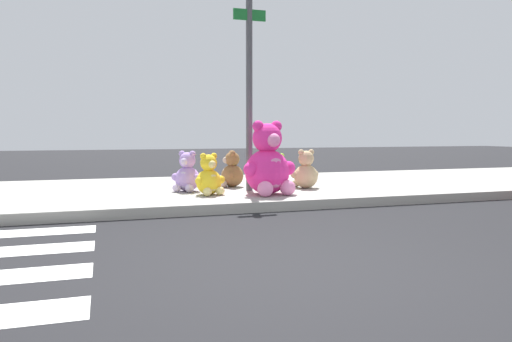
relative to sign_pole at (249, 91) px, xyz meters
The scene contains 9 objects.
ground_plane 4.87m from the sign_pole, 102.81° to the right, with size 60.00×60.00×0.00m, color black.
sidewalk 2.19m from the sign_pole, 141.29° to the left, with size 28.00×4.40×0.15m, color #9E9B93.
sign_pole is the anchor object (origin of this frame).
plush_pink_large 1.36m from the sign_pole, 76.46° to the right, with size 0.91×0.82×1.18m.
plush_lavender 1.77m from the sign_pole, 168.95° to the left, with size 0.48×0.50×0.69m.
plush_brown 1.57m from the sign_pole, 104.32° to the left, with size 0.46×0.51×0.67m.
plush_lime 1.62m from the sign_pole, 29.09° to the left, with size 0.47×0.43×0.62m.
plush_yellow 1.67m from the sign_pole, 155.27° to the right, with size 0.51×0.47×0.67m.
plush_tan 1.77m from the sign_pole, ahead, with size 0.54×0.47×0.70m.
Camera 1 is at (-1.38, -3.46, 1.14)m, focal length 33.78 mm.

